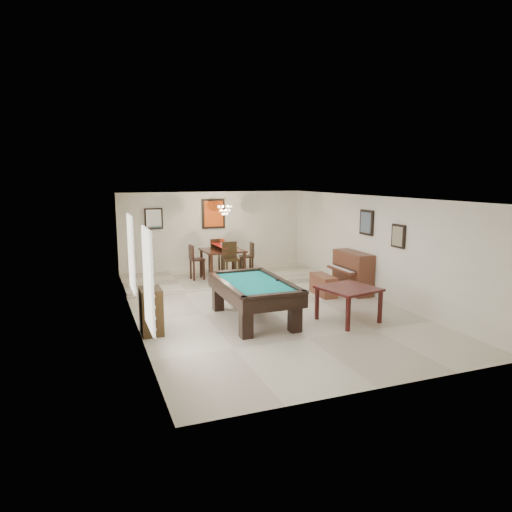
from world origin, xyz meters
TOP-DOWN VIEW (x-y plane):
  - ground_plane at (0.00, 0.00)m, footprint 6.00×9.00m
  - wall_back at (0.00, 4.50)m, footprint 6.00×0.04m
  - wall_front at (0.00, -4.50)m, footprint 6.00×0.04m
  - wall_left at (-3.00, 0.00)m, footprint 0.04×9.00m
  - wall_right at (3.00, 0.00)m, footprint 0.04×9.00m
  - ceiling at (0.00, 0.00)m, footprint 6.00×9.00m
  - dining_step at (0.00, 3.25)m, footprint 6.00×2.50m
  - window_left_front at (-2.97, -2.20)m, footprint 0.06×1.00m
  - window_left_rear at (-2.97, 0.60)m, footprint 0.06×1.00m
  - pool_table at (-0.58, -0.79)m, footprint 1.36×2.50m
  - square_table at (1.29, -1.58)m, footprint 1.30×1.30m
  - upright_piano at (2.61, 0.52)m, footprint 0.74×1.32m
  - piano_bench at (1.87, 0.55)m, footprint 0.43×0.98m
  - apothecary_chest at (-2.78, -0.88)m, footprint 0.41×0.61m
  - dining_table at (-0.14, 3.02)m, footprint 1.19×1.19m
  - flower_vase at (-0.14, 3.02)m, footprint 0.15×0.15m
  - dining_chair_south at (-0.11, 2.27)m, footprint 0.45×0.45m
  - dining_chair_north at (-0.13, 3.82)m, footprint 0.40×0.40m
  - dining_chair_west at (-0.91, 3.03)m, footprint 0.41×0.41m
  - dining_chair_east at (0.62, 3.06)m, footprint 0.41×0.41m
  - chandelier at (0.00, 3.20)m, footprint 0.44×0.44m
  - back_painting at (0.00, 4.46)m, footprint 0.75×0.06m
  - back_mirror at (-1.90, 4.46)m, footprint 0.55×0.06m
  - right_picture_upper at (2.96, 0.30)m, footprint 0.06×0.55m
  - right_picture_lower at (2.96, -1.00)m, footprint 0.06×0.45m

SIDE VIEW (x-z plane):
  - ground_plane at x=0.00m, z-range -0.02..0.00m
  - dining_step at x=0.00m, z-range 0.00..0.12m
  - piano_bench at x=1.87m, z-range 0.00..0.53m
  - square_table at x=1.29m, z-range 0.00..0.75m
  - pool_table at x=-0.58m, z-range 0.00..0.83m
  - apothecary_chest at x=-2.78m, z-range 0.00..0.92m
  - upright_piano at x=2.61m, z-range 0.00..1.10m
  - dining_table at x=-0.14m, z-range 0.12..1.08m
  - dining_chair_east at x=0.62m, z-range 0.12..1.12m
  - dining_chair_west at x=-0.91m, z-range 0.12..1.14m
  - dining_chair_north at x=-0.13m, z-range 0.12..1.20m
  - dining_chair_south at x=-0.11m, z-range 0.12..1.26m
  - flower_vase at x=-0.14m, z-range 1.08..1.29m
  - wall_back at x=0.00m, z-range 0.00..2.60m
  - wall_front at x=0.00m, z-range 0.00..2.60m
  - wall_left at x=-3.00m, z-range 0.00..2.60m
  - wall_right at x=3.00m, z-range 0.00..2.60m
  - window_left_front at x=-2.97m, z-range 0.55..2.25m
  - window_left_rear at x=-2.97m, z-range 0.55..2.25m
  - right_picture_lower at x=2.96m, z-range 1.42..1.98m
  - back_mirror at x=-1.90m, z-range 1.48..2.12m
  - back_painting at x=0.00m, z-range 1.42..2.38m
  - right_picture_upper at x=2.96m, z-range 1.57..2.23m
  - chandelier at x=0.00m, z-range 1.90..2.50m
  - ceiling at x=0.00m, z-range 2.58..2.62m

